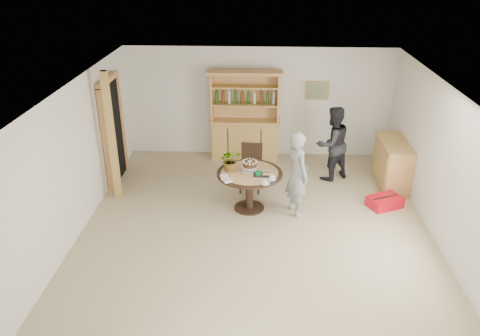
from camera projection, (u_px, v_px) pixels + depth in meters
name	position (u px, v px, depth m)	size (l,w,h in m)	color
ground	(255.00, 234.00, 7.99)	(7.00, 7.00, 0.00)	#C2B285
room_shell	(257.00, 140.00, 7.25)	(6.04, 7.04, 2.52)	white
doorway	(113.00, 130.00, 9.44)	(0.13, 1.10, 2.18)	black
pine_post	(112.00, 138.00, 8.65)	(0.12, 0.12, 2.50)	tan
hutch	(245.00, 129.00, 10.63)	(1.62, 0.54, 2.04)	tan
sideboard	(392.00, 163.00, 9.48)	(0.54, 1.26, 0.94)	tan
dining_table	(250.00, 180.00, 8.52)	(1.20, 1.20, 0.76)	black
dining_chair	(251.00, 164.00, 9.30)	(0.46, 0.46, 0.95)	black
birthday_cake	(250.00, 165.00, 8.45)	(0.30, 0.30, 0.20)	white
flower_vase	(230.00, 160.00, 8.43)	(0.38, 0.33, 0.42)	#3F7233
gift_tray	(262.00, 174.00, 8.32)	(0.30, 0.20, 0.08)	black
coffee_cup_a	(272.00, 177.00, 8.17)	(0.15, 0.15, 0.09)	white
coffee_cup_b	(265.00, 182.00, 8.02)	(0.15, 0.15, 0.08)	white
napkins	(226.00, 178.00, 8.18)	(0.24, 0.33, 0.03)	white
teen_boy	(297.00, 174.00, 8.32)	(0.58, 0.38, 1.59)	gray
adult_person	(332.00, 144.00, 9.60)	(0.77, 0.60, 1.58)	black
red_suitcase	(385.00, 202.00, 8.80)	(0.71, 0.62, 0.21)	red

